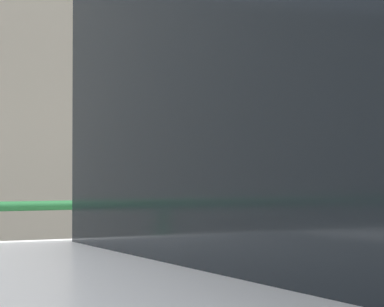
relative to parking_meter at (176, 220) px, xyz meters
The scene contains 2 objects.
parking_meter is the anchor object (origin of this frame).
pedestrian_at_meter 0.49m from the parking_meter, ahead, with size 0.63×0.55×1.74m.
Camera 1 is at (-1.21, -2.35, 1.30)m, focal length 81.42 mm.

